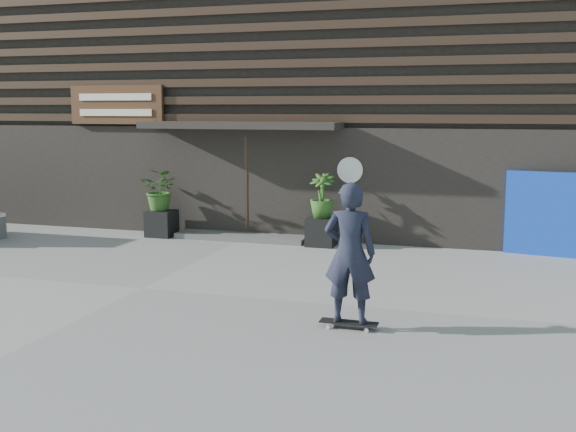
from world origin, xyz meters
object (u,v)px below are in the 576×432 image
(planter_pot_left, at_px, (162,223))
(blue_tarp, at_px, (552,214))
(planter_pot_right, at_px, (322,232))
(skateboarder, at_px, (350,253))

(planter_pot_left, relative_size, blue_tarp, 0.33)
(planter_pot_right, distance_m, skateboarder, 5.81)
(planter_pot_right, xyz_separation_m, skateboarder, (1.79, -5.48, 0.73))
(planter_pot_right, xyz_separation_m, blue_tarp, (4.62, 0.30, 0.54))
(blue_tarp, distance_m, skateboarder, 6.44)
(planter_pot_right, bearing_deg, blue_tarp, 3.71)
(planter_pot_left, xyz_separation_m, planter_pot_right, (3.80, 0.00, 0.00))
(blue_tarp, bearing_deg, skateboarder, -106.94)
(planter_pot_left, distance_m, planter_pot_right, 3.80)
(planter_pot_left, distance_m, blue_tarp, 8.45)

